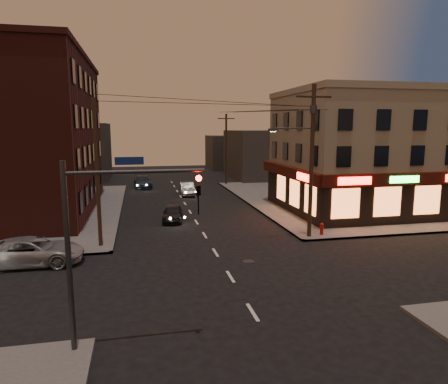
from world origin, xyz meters
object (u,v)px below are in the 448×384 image
object	(u,v)px
sedan_near	(173,213)
sedan_mid	(187,189)
suv_cross	(31,251)
sedan_far	(143,182)
fire_hydrant	(322,228)

from	to	relation	value
sedan_near	sedan_mid	distance (m)	12.52
suv_cross	sedan_near	xyz separation A→B (m)	(8.38, 8.79, -0.10)
sedan_near	sedan_far	xyz separation A→B (m)	(-2.11, 19.03, 0.08)
sedan_mid	sedan_far	distance (m)	8.30
sedan_near	sedan_mid	world-z (taller)	sedan_mid
sedan_near	sedan_mid	bearing A→B (deg)	84.74
suv_cross	sedan_near	world-z (taller)	suv_cross
suv_cross	sedan_far	world-z (taller)	suv_cross
sedan_near	suv_cross	bearing A→B (deg)	-126.62
suv_cross	fire_hydrant	size ratio (longest dim) A/B	6.71
sedan_mid	sedan_far	xyz separation A→B (m)	(-4.77, 6.79, 0.03)
fire_hydrant	suv_cross	bearing A→B (deg)	-173.65
sedan_far	fire_hydrant	world-z (taller)	sedan_far
sedan_mid	sedan_far	world-z (taller)	sedan_far
sedan_far	fire_hydrant	bearing A→B (deg)	-69.09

